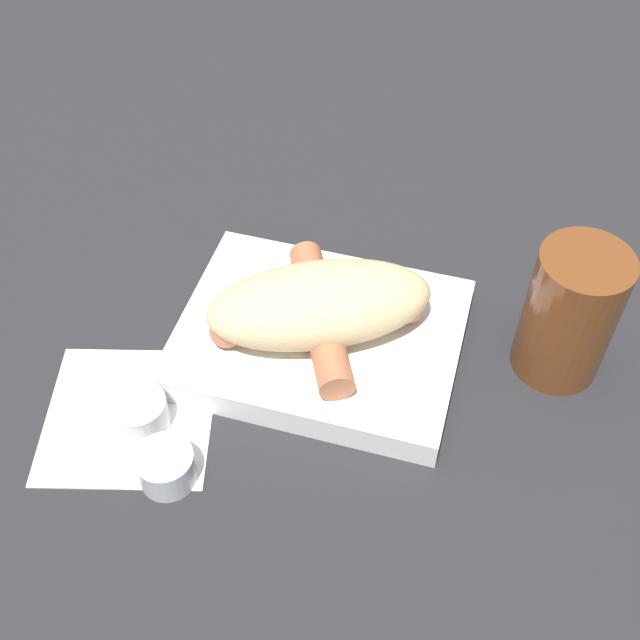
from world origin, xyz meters
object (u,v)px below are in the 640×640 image
Objects in this scene: condiment_cup_near at (141,414)px; drink_glass at (570,314)px; condiment_cup_far at (167,468)px; sausage at (318,319)px; bread_roll at (321,305)px; food_tray at (320,338)px.

drink_glass reaches higher than condiment_cup_near.
sausage is at bearing -116.62° from condiment_cup_far.
bread_roll is at bearing -139.77° from sausage.
sausage is (0.00, 0.00, -0.02)m from bread_roll.
food_tray is 1.42× the size of sausage.
drink_glass is at bearing -144.48° from condiment_cup_far.
bread_roll is at bearing -116.96° from condiment_cup_far.
drink_glass is at bearing -167.55° from sausage.
condiment_cup_far reaches higher than food_tray.
bread_roll is 1.66× the size of drink_glass.
sausage is 0.16m from condiment_cup_near.
sausage is at bearing 75.31° from food_tray.
food_tray is at bearing -116.44° from condiment_cup_far.
drink_glass reaches higher than food_tray.
food_tray is 0.16m from condiment_cup_near.
condiment_cup_near and condiment_cup_far have the same top height.
condiment_cup_far is at bearing 35.52° from drink_glass.
sausage is 3.74× the size of condiment_cup_near.
condiment_cup_far is at bearing 63.38° from sausage.
sausage is (0.00, 0.00, 0.03)m from food_tray.
bread_roll is 4.59× the size of condiment_cup_far.
bread_roll is 4.59× the size of condiment_cup_near.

